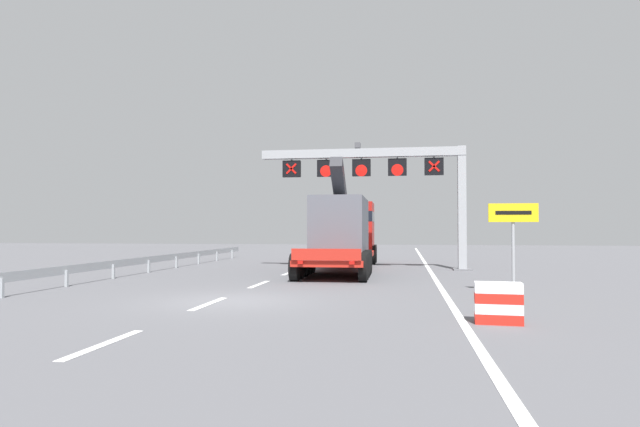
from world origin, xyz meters
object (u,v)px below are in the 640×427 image
overhead_lane_gantry (387,171)px  heavy_haul_truck_red (346,230)px  crash_barrier_striped (498,303)px  exit_sign_yellow (513,225)px

overhead_lane_gantry → heavy_haul_truck_red: (-2.18, 0.60, -3.02)m
overhead_lane_gantry → crash_barrier_striped: overhead_lane_gantry is taller
exit_sign_yellow → heavy_haul_truck_red: bearing=122.0°
overhead_lane_gantry → exit_sign_yellow: overhead_lane_gantry is taller
overhead_lane_gantry → crash_barrier_striped: (2.88, -15.53, -4.56)m
exit_sign_yellow → crash_barrier_striped: bearing=-104.0°
overhead_lane_gantry → heavy_haul_truck_red: bearing=164.5°
heavy_haul_truck_red → crash_barrier_striped: heavy_haul_truck_red is taller
heavy_haul_truck_red → crash_barrier_striped: size_ratio=13.57×
overhead_lane_gantry → heavy_haul_truck_red: overhead_lane_gantry is taller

